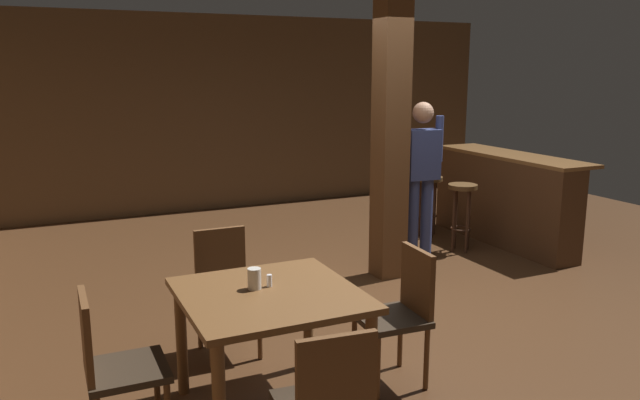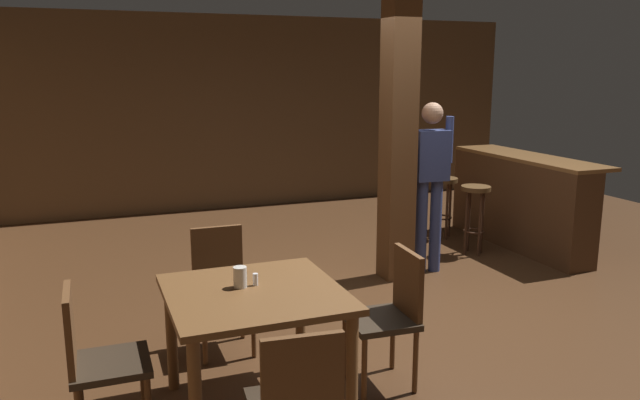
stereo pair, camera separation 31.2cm
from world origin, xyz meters
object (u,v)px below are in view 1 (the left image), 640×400
chair_north (225,284)px  bar_stool_mid (428,191)px  bar_counter (503,198)px  napkin_cup (254,279)px  dining_table (270,311)px  salt_shaker (269,281)px  standing_person (421,174)px  chair_east (401,309)px  bar_stool_near (462,202)px  chair_west (112,363)px

chair_north → bar_stool_mid: size_ratio=1.20×
chair_north → bar_counter: (3.80, 1.44, 0.04)m
napkin_cup → dining_table: bearing=-53.8°
salt_shaker → standing_person: standing_person is taller
chair_east → salt_shaker: size_ratio=12.00×
salt_shaker → bar_stool_near: 3.83m
chair_east → bar_counter: bar_counter is taller
chair_east → napkin_cup: 1.02m
chair_east → bar_stool_mid: bearing=53.2°
chair_west → chair_east: size_ratio=1.00×
bar_stool_mid → standing_person: bearing=-127.6°
dining_table → chair_north: size_ratio=1.14×
bar_counter → standing_person: bearing=-163.4°
chair_west → bar_stool_near: bearing=29.8°
napkin_cup → bar_counter: bar_counter is taller
dining_table → chair_east: bearing=-0.0°
salt_shaker → bar_stool_near: bearing=35.5°
dining_table → bar_stool_near: bar_stool_near is taller
dining_table → chair_east: size_ratio=1.14×
bar_stool_near → bar_stool_mid: size_ratio=1.04×
chair_east → bar_stool_mid: (2.28, 3.04, 0.05)m
dining_table → bar_stool_near: size_ratio=1.32×
chair_west → napkin_cup: chair_west is taller
chair_north → salt_shaker: 0.90m
salt_shaker → standing_person: 2.97m
standing_person → bar_stool_near: bearing=24.2°
dining_table → chair_north: bearing=90.3°
chair_west → bar_stool_mid: chair_west is taller
chair_east → salt_shaker: (-0.88, 0.09, 0.29)m
dining_table → standing_person: size_ratio=0.59×
chair_east → chair_north: same height
chair_west → bar_counter: (4.70, 2.39, 0.04)m
chair_west → salt_shaker: (0.93, 0.10, 0.29)m
salt_shaker → standing_person: size_ratio=0.04×
chair_west → salt_shaker: chair_west is taller
dining_table → bar_stool_near: bearing=36.2°
napkin_cup → salt_shaker: bearing=0.3°
salt_shaker → chair_west: bearing=-173.8°
dining_table → bar_stool_near: 3.90m
chair_west → napkin_cup: size_ratio=7.05×
salt_shaker → bar_counter: (3.77, 2.29, -0.26)m
chair_west → bar_stool_near: size_ratio=1.15×
bar_stool_mid → bar_counter: bearing=-47.0°
napkin_cup → bar_counter: bearing=30.7°
chair_west → chair_north: bearing=46.6°
salt_shaker → bar_counter: size_ratio=0.03×
chair_west → standing_person: 3.82m
chair_east → bar_counter: (2.89, 2.38, 0.04)m
standing_person → chair_north: bearing=-156.7°
standing_person → bar_counter: standing_person is taller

